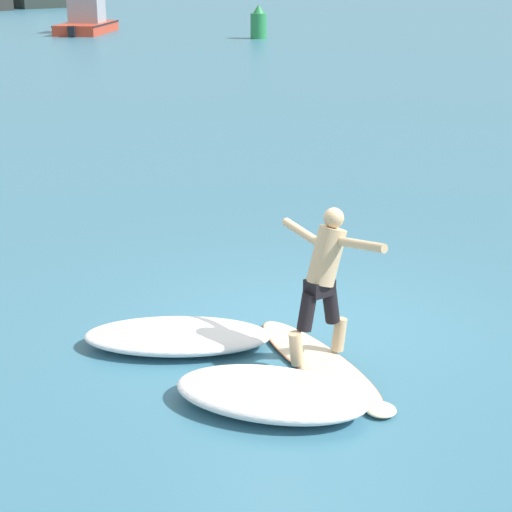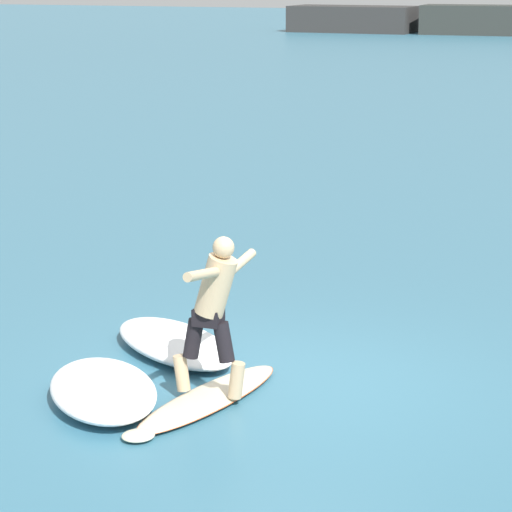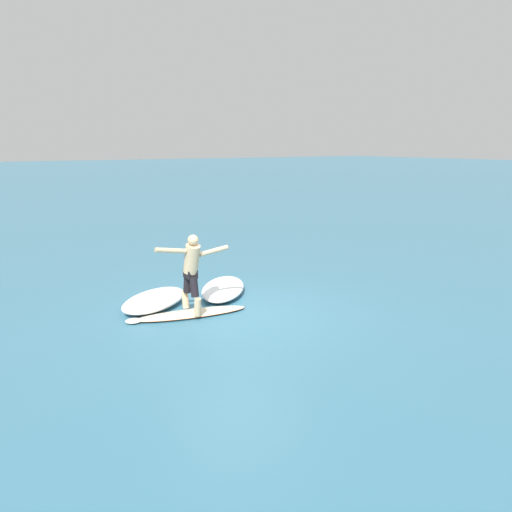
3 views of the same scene
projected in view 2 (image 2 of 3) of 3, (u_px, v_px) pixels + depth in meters
name	position (u px, v px, depth m)	size (l,w,h in m)	color
ground_plane	(284.00, 382.00, 12.08)	(200.00, 200.00, 0.00)	teal
surfboard	(207.00, 399.00, 11.50)	(0.95, 2.41, 0.21)	beige
surfer	(214.00, 304.00, 11.29)	(0.74, 1.48, 1.55)	tan
wave_foam_at_tail	(103.00, 390.00, 11.47)	(1.86, 2.04, 0.27)	white
wave_foam_at_nose	(175.00, 343.00, 12.93)	(2.11, 1.93, 0.25)	white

